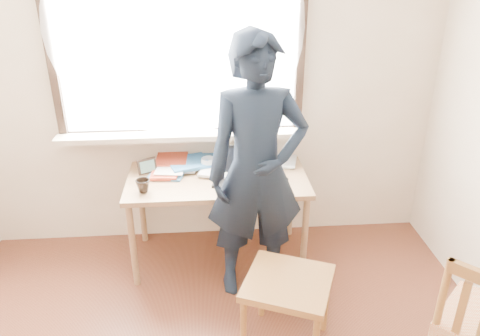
{
  "coord_description": "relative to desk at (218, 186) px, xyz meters",
  "views": [
    {
      "loc": [
        -0.03,
        -1.39,
        2.22
      ],
      "look_at": [
        0.16,
        0.95,
        1.09
      ],
      "focal_mm": 35.0,
      "sensor_mm": 36.0,
      "label": 1
    }
  ],
  "objects": [
    {
      "name": "mug_white",
      "position": [
        -0.06,
        0.15,
        0.12
      ],
      "size": [
        0.14,
        0.14,
        0.09
      ],
      "primitive_type": "imported",
      "rotation": [
        0.0,
        0.0,
        0.38
      ],
      "color": "white",
      "rests_on": "desk"
    },
    {
      "name": "work_chair",
      "position": [
        0.37,
        -0.92,
        -0.21
      ],
      "size": [
        0.62,
        0.6,
        0.49
      ],
      "color": "olive",
      "rests_on": "ground"
    },
    {
      "name": "person",
      "position": [
        0.25,
        -0.33,
        0.27
      ],
      "size": [
        0.69,
        0.49,
        1.8
      ],
      "primitive_type": "imported",
      "rotation": [
        0.0,
        0.0,
        0.09
      ],
      "color": "black",
      "rests_on": "ground"
    },
    {
      "name": "room_shell",
      "position": [
        -0.07,
        -1.43,
        1.01
      ],
      "size": [
        3.52,
        4.02,
        2.61
      ],
      "color": "beige",
      "rests_on": "ground"
    },
    {
      "name": "laptop",
      "position": [
        0.14,
        -0.03,
        0.13
      ],
      "size": [
        0.37,
        0.32,
        0.22
      ],
      "color": "black",
      "rests_on": "desk"
    },
    {
      "name": "book_b",
      "position": [
        0.44,
        0.24,
        0.08
      ],
      "size": [
        0.24,
        0.28,
        0.02
      ],
      "primitive_type": "imported",
      "rotation": [
        0.0,
        0.0,
        -0.26
      ],
      "color": "white",
      "rests_on": "desk"
    },
    {
      "name": "mouse",
      "position": [
        0.45,
        -0.1,
        0.09
      ],
      "size": [
        0.1,
        0.07,
        0.04
      ],
      "primitive_type": "ellipsoid",
      "color": "black",
      "rests_on": "desk"
    },
    {
      "name": "picture_frame",
      "position": [
        -0.51,
        0.1,
        0.13
      ],
      "size": [
        0.13,
        0.08,
        0.11
      ],
      "color": "black",
      "rests_on": "desk"
    },
    {
      "name": "desk_clutter",
      "position": [
        -0.24,
        0.15,
        0.1
      ],
      "size": [
        0.86,
        0.5,
        0.05
      ],
      "color": "gold",
      "rests_on": "desk"
    },
    {
      "name": "book_a",
      "position": [
        -0.36,
        0.2,
        0.09
      ],
      "size": [
        0.22,
        0.29,
        0.03
      ],
      "primitive_type": "imported",
      "rotation": [
        0.0,
        0.0,
        -0.04
      ],
      "color": "white",
      "rests_on": "desk"
    },
    {
      "name": "desk",
      "position": [
        0.0,
        0.0,
        0.0
      ],
      "size": [
        1.3,
        0.65,
        0.7
      ],
      "color": "#8F6B47",
      "rests_on": "ground"
    },
    {
      "name": "mug_dark",
      "position": [
        -0.51,
        -0.17,
        0.12
      ],
      "size": [
        0.14,
        0.14,
        0.09
      ],
      "primitive_type": "imported",
      "rotation": [
        0.0,
        0.0,
        -0.65
      ],
      "color": "black",
      "rests_on": "desk"
    }
  ]
}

